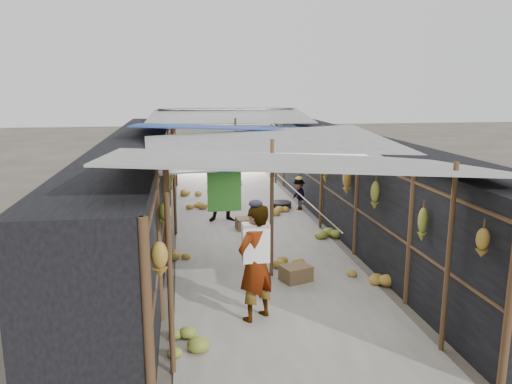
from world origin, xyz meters
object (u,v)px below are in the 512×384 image
shopper_blue (225,187)px  vendor_seated (299,195)px  vendor_elderly (256,263)px  black_basin (281,205)px  crate_near (247,224)px

shopper_blue → vendor_seated: (2.19, 0.88, -0.46)m
vendor_elderly → vendor_seated: 7.00m
vendor_elderly → black_basin: bearing=-140.4°
black_basin → shopper_blue: 2.27m
vendor_seated → shopper_blue: bearing=-80.9°
black_basin → vendor_seated: vendor_seated is taller
vendor_elderly → vendor_seated: (2.26, 6.61, -0.45)m
crate_near → shopper_blue: size_ratio=0.28×
crate_near → vendor_seated: (1.75, 1.75, 0.31)m
vendor_elderly → vendor_seated: vendor_elderly is taller
crate_near → vendor_elderly: (-0.51, -4.87, 0.76)m
crate_near → vendor_elderly: bearing=-102.5°
black_basin → vendor_elderly: size_ratio=0.34×
crate_near → black_basin: (1.29, 2.08, -0.06)m
vendor_elderly → crate_near: bearing=-131.9°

